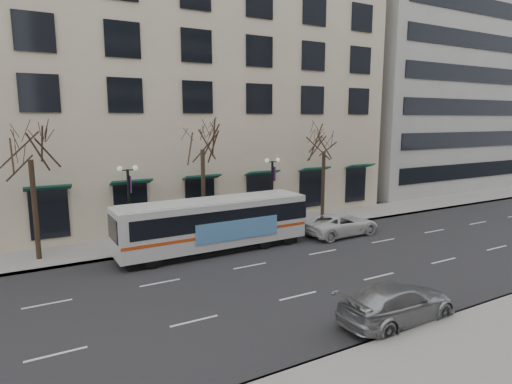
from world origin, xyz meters
TOP-DOWN VIEW (x-y plane):
  - ground at (0.00, 0.00)m, footprint 160.00×160.00m
  - sidewalk_far at (5.00, 9.00)m, footprint 80.00×4.00m
  - building_hotel at (-2.00, 21.00)m, footprint 40.00×20.00m
  - building_office at (32.00, 21.00)m, footprint 25.00×20.00m
  - tree_far_left at (-10.00, 8.80)m, footprint 3.60×3.60m
  - tree_far_mid at (0.00, 8.80)m, footprint 3.60×3.60m
  - tree_far_right at (10.00, 8.80)m, footprint 3.60×3.60m
  - lamp_post_left at (-4.99, 8.20)m, footprint 1.22×0.45m
  - lamp_post_right at (5.01, 8.20)m, footprint 1.22×0.45m
  - city_bus at (-0.54, 5.70)m, footprint 11.82×2.79m
  - silver_car at (2.03, -6.20)m, footprint 5.27×2.22m
  - white_pickup at (8.54, 4.83)m, footprint 5.54×2.67m

SIDE VIEW (x-z plane):
  - ground at x=0.00m, z-range 0.00..0.00m
  - sidewalk_far at x=5.00m, z-range 0.00..0.15m
  - silver_car at x=2.03m, z-range 0.00..1.52m
  - white_pickup at x=8.54m, z-range 0.00..1.52m
  - city_bus at x=-0.54m, z-range 0.15..3.34m
  - lamp_post_left at x=-4.99m, z-range 0.34..5.55m
  - lamp_post_right at x=5.01m, z-range 0.34..5.55m
  - tree_far_right at x=10.00m, z-range 2.39..10.45m
  - tree_far_left at x=-10.00m, z-range 2.53..10.87m
  - tree_far_mid at x=0.00m, z-range 2.63..11.18m
  - building_hotel at x=-2.00m, z-range 0.00..24.00m
  - building_office at x=32.00m, z-range 0.00..35.00m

